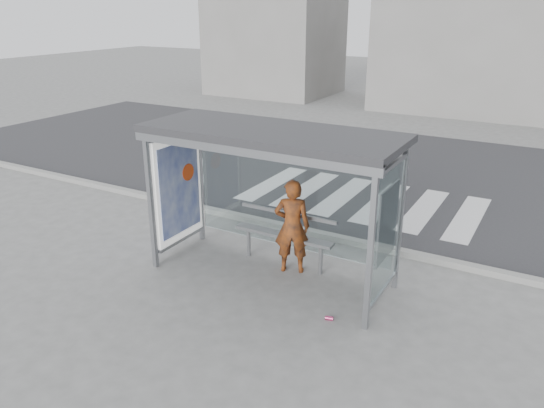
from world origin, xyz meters
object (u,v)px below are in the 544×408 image
Objects in this scene: soda_can at (329,318)px; person at (292,226)px; bench at (284,235)px; bus_shelter at (253,164)px.

person is at bearing 137.42° from soda_can.
bench is at bearing 138.84° from soda_can.
bench is at bearing 53.38° from bus_shelter.
person is 0.90× the size of bench.
person is at bearing -32.71° from bench.
soda_can is (1.83, -0.82, -1.95)m from bus_shelter.
bus_shelter is 35.55× the size of soda_can.
soda_can is (1.24, -1.14, -0.82)m from person.
bench is 15.97× the size of soda_can.
soda_can is at bearing -24.30° from bus_shelter.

